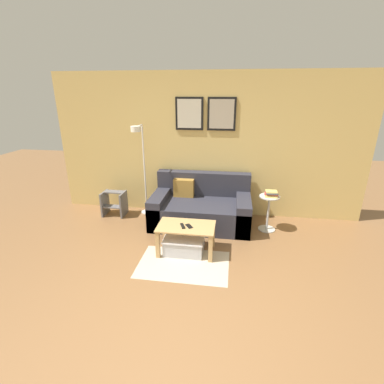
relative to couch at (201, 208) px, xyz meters
name	(u,v)px	position (x,y,z in m)	size (l,w,h in m)	color
ground_plane	(173,334)	(0.03, -2.47, -0.28)	(16.00, 16.00, 0.00)	brown
wall_back	(206,146)	(0.03, 0.50, 1.00)	(5.60, 0.09, 2.55)	#D6B76B
area_rug	(183,264)	(-0.08, -1.31, -0.28)	(1.22, 0.79, 0.01)	#C1B299
couch	(201,208)	(0.00, 0.00, 0.00)	(1.69, 0.98, 0.84)	#2D2D38
coffee_table	(186,231)	(-0.09, -0.99, 0.05)	(0.81, 0.48, 0.42)	tan
storage_bin	(184,244)	(-0.12, -0.98, -0.16)	(0.58, 0.45, 0.24)	#B2B2B7
floor_lamp	(141,158)	(-1.08, 0.11, 0.83)	(0.21, 0.51, 1.68)	white
side_table	(268,210)	(1.14, -0.10, 0.08)	(0.33, 0.33, 0.61)	silver
book_stack	(271,194)	(1.16, -0.11, 0.37)	(0.23, 0.19, 0.09)	#D8C666
remote_control	(183,226)	(-0.14, -1.02, 0.15)	(0.04, 0.15, 0.02)	black
cell_phone	(189,226)	(-0.05, -1.01, 0.14)	(0.07, 0.14, 0.01)	black
step_stool	(114,203)	(-1.65, 0.09, -0.04)	(0.40, 0.34, 0.45)	slate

